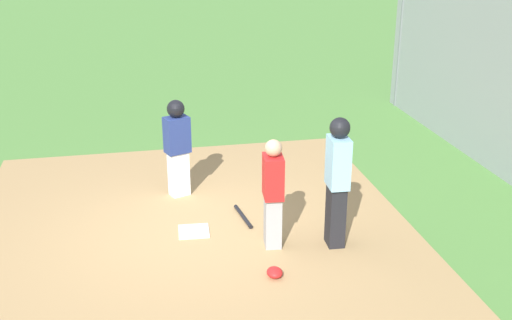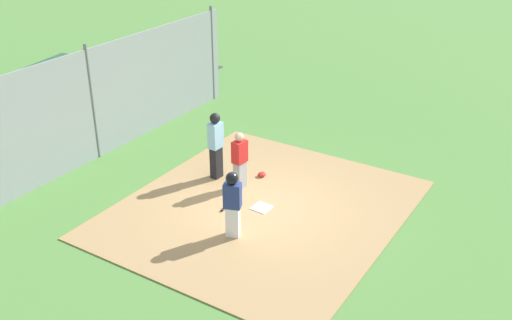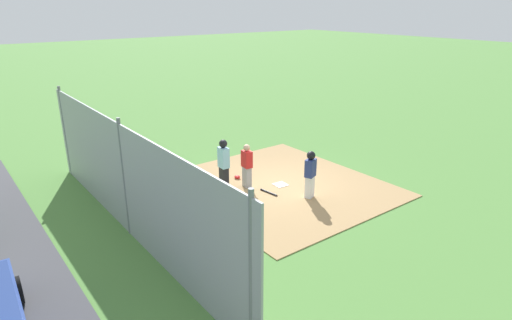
% 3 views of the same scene
% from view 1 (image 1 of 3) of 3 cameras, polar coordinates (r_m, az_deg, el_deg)
% --- Properties ---
extents(ground_plane, '(140.00, 140.00, 0.00)m').
position_cam_1_polar(ground_plane, '(9.36, -5.60, -6.61)').
color(ground_plane, '#51843D').
extents(dirt_infield, '(7.20, 6.40, 0.03)m').
position_cam_1_polar(dirt_infield, '(9.36, -5.60, -6.53)').
color(dirt_infield, '#A88456').
rests_on(dirt_infield, ground_plane).
extents(home_plate, '(0.47, 0.47, 0.02)m').
position_cam_1_polar(home_plate, '(9.35, -5.61, -6.39)').
color(home_plate, white).
rests_on(home_plate, dirt_infield).
extents(catcher, '(0.40, 0.30, 1.56)m').
position_cam_1_polar(catcher, '(8.61, 1.54, -2.92)').
color(catcher, '#9E9EA3').
rests_on(catcher, dirt_infield).
extents(umpire, '(0.39, 0.28, 1.85)m').
position_cam_1_polar(umpire, '(8.63, 7.32, -1.71)').
color(umpire, black).
rests_on(umpire, dirt_infield).
extents(runner, '(0.38, 0.45, 1.62)m').
position_cam_1_polar(runner, '(10.24, -7.08, 1.59)').
color(runner, silver).
rests_on(runner, dirt_infield).
extents(baseball_bat, '(0.76, 0.16, 0.06)m').
position_cam_1_polar(baseball_bat, '(9.70, -1.17, -5.08)').
color(baseball_bat, black).
rests_on(baseball_bat, dirt_infield).
extents(catcher_mask, '(0.24, 0.20, 0.12)m').
position_cam_1_polar(catcher_mask, '(8.21, 1.68, -10.06)').
color(catcher_mask, red).
rests_on(catcher_mask, dirt_infield).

